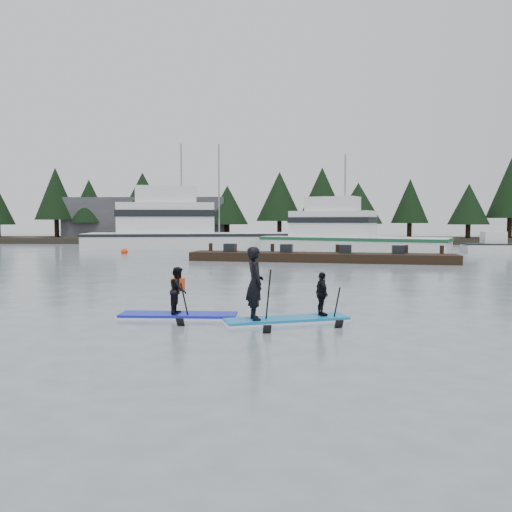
{
  "coord_description": "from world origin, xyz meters",
  "views": [
    {
      "loc": [
        0.81,
        -12.82,
        2.44
      ],
      "look_at": [
        0.0,
        6.0,
        1.1
      ],
      "focal_mm": 35.0,
      "sensor_mm": 36.0,
      "label": 1
    }
  ],
  "objects_px": {
    "fishing_boat_large": "(186,239)",
    "paddleboard_duo": "(278,295)",
    "floating_dock": "(320,257)",
    "paddleboard_solo": "(179,301)",
    "fishing_boat_medium": "(348,243)"
  },
  "relations": [
    {
      "from": "fishing_boat_large",
      "to": "paddleboard_duo",
      "type": "bearing_deg",
      "value": -83.91
    },
    {
      "from": "floating_dock",
      "to": "paddleboard_duo",
      "type": "distance_m",
      "value": 18.05
    },
    {
      "from": "paddleboard_solo",
      "to": "fishing_boat_large",
      "type": "bearing_deg",
      "value": 100.56
    },
    {
      "from": "paddleboard_duo",
      "to": "paddleboard_solo",
      "type": "bearing_deg",
      "value": 151.5
    },
    {
      "from": "fishing_boat_large",
      "to": "floating_dock",
      "type": "distance_m",
      "value": 17.75
    },
    {
      "from": "paddleboard_duo",
      "to": "floating_dock",
      "type": "bearing_deg",
      "value": 64.66
    },
    {
      "from": "fishing_boat_large",
      "to": "floating_dock",
      "type": "relative_size",
      "value": 1.21
    },
    {
      "from": "floating_dock",
      "to": "paddleboard_solo",
      "type": "relative_size",
      "value": 5.33
    },
    {
      "from": "paddleboard_solo",
      "to": "paddleboard_duo",
      "type": "bearing_deg",
      "value": -10.7
    },
    {
      "from": "fishing_boat_medium",
      "to": "paddleboard_duo",
      "type": "relative_size",
      "value": 4.85
    },
    {
      "from": "floating_dock",
      "to": "paddleboard_solo",
      "type": "distance_m",
      "value": 18.08
    },
    {
      "from": "fishing_boat_medium",
      "to": "paddleboard_solo",
      "type": "bearing_deg",
      "value": -81.78
    },
    {
      "from": "paddleboard_solo",
      "to": "paddleboard_duo",
      "type": "height_order",
      "value": "paddleboard_duo"
    },
    {
      "from": "fishing_boat_medium",
      "to": "paddleboard_solo",
      "type": "xyz_separation_m",
      "value": [
        -8.14,
        -27.91,
        -0.18
      ]
    },
    {
      "from": "paddleboard_solo",
      "to": "paddleboard_duo",
      "type": "xyz_separation_m",
      "value": [
        2.5,
        -0.49,
        0.23
      ]
    }
  ]
}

